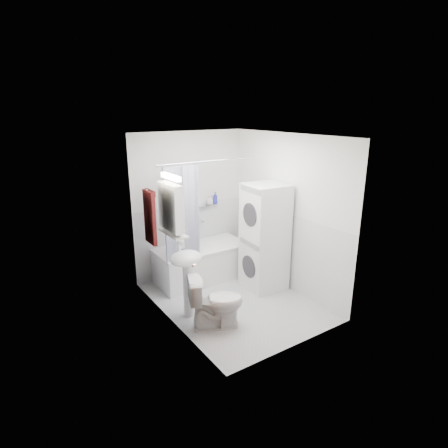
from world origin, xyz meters
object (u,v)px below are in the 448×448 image
bathtub (202,261)px  sink (187,268)px  washer_dryer (265,237)px  toilet (216,302)px

bathtub → sink: (-0.75, -0.90, 0.39)m
washer_dryer → toilet: size_ratio=2.34×
bathtub → sink: bearing=-129.5°
sink → washer_dryer: 1.44m
sink → toilet: (0.18, -0.43, -0.36)m
sink → washer_dryer: washer_dryer is taller
washer_dryer → toilet: bearing=-151.3°
bathtub → toilet: (-0.56, -1.34, 0.03)m
bathtub → washer_dryer: bearing=-48.5°
sink → washer_dryer: bearing=5.2°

